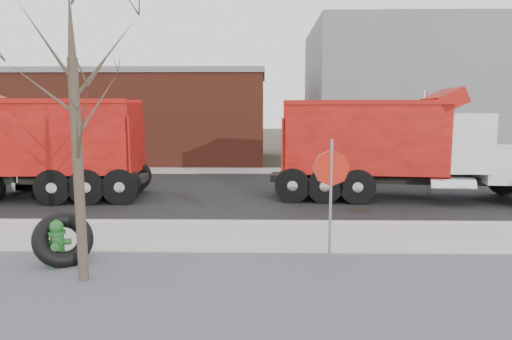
{
  "coord_description": "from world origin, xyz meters",
  "views": [
    {
      "loc": [
        0.1,
        -10.53,
        3.14
      ],
      "look_at": [
        -0.14,
        2.26,
        1.4
      ],
      "focal_mm": 32.0,
      "sensor_mm": 36.0,
      "label": 1
    }
  ],
  "objects_px": {
    "dump_truck_red_a": "(398,144)",
    "dump_truck_red_b": "(22,144)",
    "truck_tire": "(63,239)",
    "stop_sign": "(331,181)",
    "fire_hydrant": "(57,245)"
  },
  "relations": [
    {
      "from": "dump_truck_red_a",
      "to": "dump_truck_red_b",
      "type": "bearing_deg",
      "value": -172.69
    },
    {
      "from": "truck_tire",
      "to": "dump_truck_red_a",
      "type": "relative_size",
      "value": 0.16
    },
    {
      "from": "dump_truck_red_a",
      "to": "dump_truck_red_b",
      "type": "height_order",
      "value": "dump_truck_red_b"
    },
    {
      "from": "dump_truck_red_b",
      "to": "truck_tire",
      "type": "bearing_deg",
      "value": 118.56
    },
    {
      "from": "stop_sign",
      "to": "dump_truck_red_a",
      "type": "height_order",
      "value": "dump_truck_red_a"
    },
    {
      "from": "fire_hydrant",
      "to": "truck_tire",
      "type": "xyz_separation_m",
      "value": [
        0.09,
        0.07,
        0.09
      ]
    },
    {
      "from": "truck_tire",
      "to": "stop_sign",
      "type": "relative_size",
      "value": 0.57
    },
    {
      "from": "fire_hydrant",
      "to": "dump_truck_red_b",
      "type": "bearing_deg",
      "value": 107.17
    },
    {
      "from": "truck_tire",
      "to": "fire_hydrant",
      "type": "bearing_deg",
      "value": -144.09
    },
    {
      "from": "fire_hydrant",
      "to": "truck_tire",
      "type": "bearing_deg",
      "value": 21.05
    },
    {
      "from": "dump_truck_red_a",
      "to": "dump_truck_red_b",
      "type": "relative_size",
      "value": 1.03
    },
    {
      "from": "stop_sign",
      "to": "dump_truck_red_a",
      "type": "relative_size",
      "value": 0.27
    },
    {
      "from": "stop_sign",
      "to": "dump_truck_red_b",
      "type": "height_order",
      "value": "dump_truck_red_b"
    },
    {
      "from": "fire_hydrant",
      "to": "stop_sign",
      "type": "bearing_deg",
      "value": -16.93
    },
    {
      "from": "fire_hydrant",
      "to": "dump_truck_red_a",
      "type": "distance_m",
      "value": 11.25
    }
  ]
}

